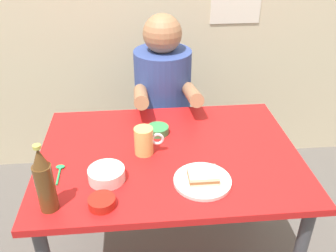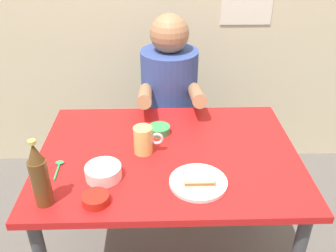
{
  "view_description": "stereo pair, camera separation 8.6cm",
  "coord_description": "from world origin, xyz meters",
  "px_view_note": "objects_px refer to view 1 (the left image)",
  "views": [
    {
      "loc": [
        -0.12,
        -1.28,
        1.64
      ],
      "look_at": [
        0.0,
        0.05,
        0.84
      ],
      "focal_mm": 39.2,
      "sensor_mm": 36.0,
      "label": 1
    },
    {
      "loc": [
        -0.04,
        -1.29,
        1.64
      ],
      "look_at": [
        0.0,
        0.05,
        0.84
      ],
      "focal_mm": 39.2,
      "sensor_mm": 36.0,
      "label": 2
    }
  ],
  "objects_px": {
    "rice_bowl_white": "(107,174)",
    "person_seated": "(163,86)",
    "sandwich": "(203,176)",
    "beer_bottle": "(44,181)",
    "dining_table": "(169,169)",
    "beer_mug": "(144,141)",
    "stool": "(163,146)",
    "plate_orange": "(202,181)"
  },
  "relations": [
    {
      "from": "dining_table",
      "to": "sandwich",
      "type": "xyz_separation_m",
      "value": [
        0.11,
        -0.21,
        0.13
      ]
    },
    {
      "from": "beer_bottle",
      "to": "person_seated",
      "type": "bearing_deg",
      "value": 62.98
    },
    {
      "from": "stool",
      "to": "beer_mug",
      "type": "height_order",
      "value": "beer_mug"
    },
    {
      "from": "sandwich",
      "to": "beer_mug",
      "type": "height_order",
      "value": "beer_mug"
    },
    {
      "from": "dining_table",
      "to": "rice_bowl_white",
      "type": "height_order",
      "value": "rice_bowl_white"
    },
    {
      "from": "plate_orange",
      "to": "person_seated",
      "type": "bearing_deg",
      "value": 95.7
    },
    {
      "from": "plate_orange",
      "to": "rice_bowl_white",
      "type": "distance_m",
      "value": 0.37
    },
    {
      "from": "stool",
      "to": "rice_bowl_white",
      "type": "xyz_separation_m",
      "value": [
        -0.28,
        -0.79,
        0.42
      ]
    },
    {
      "from": "dining_table",
      "to": "beer_mug",
      "type": "bearing_deg",
      "value": 177.19
    },
    {
      "from": "sandwich",
      "to": "rice_bowl_white",
      "type": "distance_m",
      "value": 0.36
    },
    {
      "from": "stool",
      "to": "rice_bowl_white",
      "type": "distance_m",
      "value": 0.94
    },
    {
      "from": "stool",
      "to": "plate_orange",
      "type": "xyz_separation_m",
      "value": [
        0.08,
        -0.84,
        0.4
      ]
    },
    {
      "from": "sandwich",
      "to": "rice_bowl_white",
      "type": "bearing_deg",
      "value": 172.12
    },
    {
      "from": "dining_table",
      "to": "beer_mug",
      "type": "xyz_separation_m",
      "value": [
        -0.1,
        0.01,
        0.15
      ]
    },
    {
      "from": "beer_mug",
      "to": "dining_table",
      "type": "bearing_deg",
      "value": -2.81
    },
    {
      "from": "dining_table",
      "to": "stool",
      "type": "bearing_deg",
      "value": 87.82
    },
    {
      "from": "dining_table",
      "to": "stool",
      "type": "relative_size",
      "value": 2.44
    },
    {
      "from": "rice_bowl_white",
      "to": "person_seated",
      "type": "bearing_deg",
      "value": 70.36
    },
    {
      "from": "stool",
      "to": "beer_bottle",
      "type": "xyz_separation_m",
      "value": [
        -0.47,
        -0.93,
        0.51
      ]
    },
    {
      "from": "beer_mug",
      "to": "beer_bottle",
      "type": "distance_m",
      "value": 0.46
    },
    {
      "from": "sandwich",
      "to": "plate_orange",
      "type": "bearing_deg",
      "value": -63.43
    },
    {
      "from": "stool",
      "to": "sandwich",
      "type": "relative_size",
      "value": 4.09
    },
    {
      "from": "dining_table",
      "to": "beer_mug",
      "type": "relative_size",
      "value": 8.73
    },
    {
      "from": "dining_table",
      "to": "rice_bowl_white",
      "type": "bearing_deg",
      "value": -147.59
    },
    {
      "from": "stool",
      "to": "sandwich",
      "type": "xyz_separation_m",
      "value": [
        0.08,
        -0.84,
        0.42
      ]
    },
    {
      "from": "beer_bottle",
      "to": "plate_orange",
      "type": "bearing_deg",
      "value": 9.02
    },
    {
      "from": "beer_mug",
      "to": "stool",
      "type": "bearing_deg",
      "value": 78.49
    },
    {
      "from": "stool",
      "to": "plate_orange",
      "type": "height_order",
      "value": "plate_orange"
    },
    {
      "from": "sandwich",
      "to": "rice_bowl_white",
      "type": "relative_size",
      "value": 0.79
    },
    {
      "from": "dining_table",
      "to": "beer_bottle",
      "type": "distance_m",
      "value": 0.58
    },
    {
      "from": "dining_table",
      "to": "person_seated",
      "type": "distance_m",
      "value": 0.63
    },
    {
      "from": "sandwich",
      "to": "beer_bottle",
      "type": "xyz_separation_m",
      "value": [
        -0.55,
        -0.09,
        0.09
      ]
    },
    {
      "from": "dining_table",
      "to": "person_seated",
      "type": "bearing_deg",
      "value": 87.78
    },
    {
      "from": "stool",
      "to": "beer_mug",
      "type": "relative_size",
      "value": 3.57
    },
    {
      "from": "dining_table",
      "to": "plate_orange",
      "type": "distance_m",
      "value": 0.26
    },
    {
      "from": "stool",
      "to": "sandwich",
      "type": "bearing_deg",
      "value": -84.38
    },
    {
      "from": "beer_mug",
      "to": "beer_bottle",
      "type": "bearing_deg",
      "value": -138.26
    },
    {
      "from": "sandwich",
      "to": "beer_mug",
      "type": "distance_m",
      "value": 0.3
    },
    {
      "from": "person_seated",
      "to": "plate_orange",
      "type": "height_order",
      "value": "person_seated"
    },
    {
      "from": "rice_bowl_white",
      "to": "stool",
      "type": "bearing_deg",
      "value": 70.62
    },
    {
      "from": "stool",
      "to": "beer_bottle",
      "type": "height_order",
      "value": "beer_bottle"
    },
    {
      "from": "beer_mug",
      "to": "beer_bottle",
      "type": "height_order",
      "value": "beer_bottle"
    }
  ]
}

